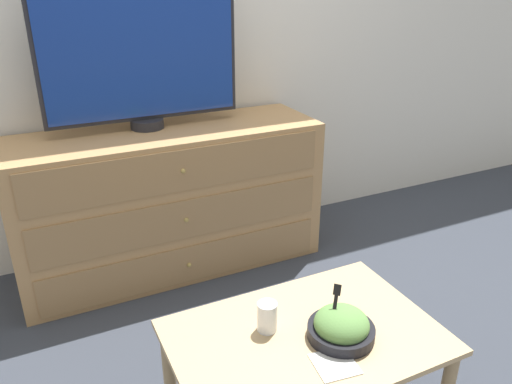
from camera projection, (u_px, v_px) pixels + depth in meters
The scene contains 8 objects.
ground_plane at pixel (183, 236), 3.15m from camera, with size 12.00×12.00×0.00m, color #383D47.
wall_back at pixel (167, 19), 2.64m from camera, with size 12.00×0.05×2.60m.
dresser at pixel (171, 200), 2.70m from camera, with size 1.60×0.53×0.79m.
tv at pixel (141, 55), 2.43m from camera, with size 0.98×0.17×0.72m.
coffee_table at pixel (305, 350), 1.65m from camera, with size 0.87×0.58×0.44m.
takeout_bowl at pixel (341, 327), 1.60m from camera, with size 0.22×0.22×0.18m.
drink_cup at pixel (267, 318), 1.63m from camera, with size 0.07×0.07×0.10m.
napkin at pixel (335, 364), 1.50m from camera, with size 0.14×0.14×0.00m.
Camera 1 is at (-0.78, -2.70, 1.52)m, focal length 35.00 mm.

